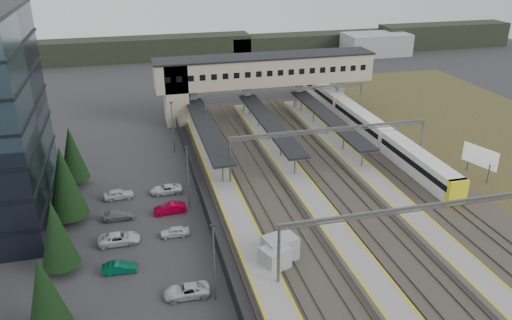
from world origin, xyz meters
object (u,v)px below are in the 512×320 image
object	(u,v)px
train	(362,122)
billboard	(480,157)
footbridge	(250,74)
relay_cabin_far	(275,258)
relay_cabin_near	(280,248)

from	to	relation	value
train	billboard	distance (m)	21.57
footbridge	billboard	bearing A→B (deg)	-54.05
relay_cabin_far	footbridge	world-z (taller)	footbridge
footbridge	billboard	size ratio (longest dim) A/B	7.92
relay_cabin_far	footbridge	distance (m)	48.11
footbridge	train	distance (m)	21.98
train	billboard	size ratio (longest dim) A/B	10.63
relay_cabin_near	footbridge	bearing A→B (deg)	79.87
footbridge	train	bearing A→B (deg)	-39.52
footbridge	train	world-z (taller)	footbridge
train	footbridge	bearing A→B (deg)	140.48
relay_cabin_far	train	bearing A→B (deg)	52.74
footbridge	train	xyz separation A→B (m)	(16.30, -13.44, -6.07)
billboard	relay_cabin_near	bearing A→B (deg)	-159.67
relay_cabin_near	footbridge	size ratio (longest dim) A/B	0.09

